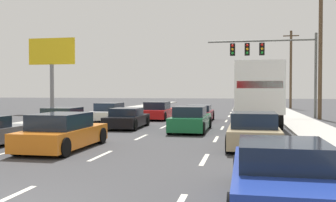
% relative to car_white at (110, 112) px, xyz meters
% --- Properties ---
extents(ground_plane, '(140.00, 140.00, 0.00)m').
position_rel_car_white_xyz_m(ground_plane, '(4.87, 4.80, -0.57)').
color(ground_plane, '#3D3D3F').
extents(sidewalk_right, '(2.48, 80.00, 0.14)m').
position_rel_car_white_xyz_m(sidewalk_right, '(13.06, -0.20, -0.50)').
color(sidewalk_right, '#B2AFA8').
rests_on(sidewalk_right, ground_plane).
extents(sidewalk_left, '(2.48, 80.00, 0.14)m').
position_rel_car_white_xyz_m(sidewalk_left, '(-3.32, -0.20, -0.50)').
color(sidewalk_left, '#B2AFA8').
rests_on(sidewalk_left, ground_plane).
extents(lane_markings, '(6.94, 52.00, 0.01)m').
position_rel_car_white_xyz_m(lane_markings, '(4.87, 0.87, -0.56)').
color(lane_markings, silver).
rests_on(lane_markings, ground_plane).
extents(car_white, '(1.87, 4.70, 1.24)m').
position_rel_car_white_xyz_m(car_white, '(0.00, 0.00, 0.00)').
color(car_white, white).
rests_on(car_white, ground_plane).
extents(car_yellow, '(2.06, 4.17, 1.22)m').
position_rel_car_white_xyz_m(car_yellow, '(-0.08, -6.99, -0.00)').
color(car_yellow, yellow).
rests_on(car_yellow, ground_plane).
extents(car_red, '(1.94, 4.55, 1.30)m').
position_rel_car_white_xyz_m(car_red, '(3.20, 1.52, 0.03)').
color(car_red, red).
rests_on(car_red, ground_plane).
extents(car_black, '(1.93, 4.14, 1.14)m').
position_rel_car_white_xyz_m(car_black, '(2.96, -5.19, -0.04)').
color(car_black, black).
rests_on(car_black, ground_plane).
extents(car_orange, '(1.89, 4.33, 1.32)m').
position_rel_car_white_xyz_m(car_orange, '(3.00, -13.10, 0.04)').
color(car_orange, orange).
rests_on(car_orange, ground_plane).
extents(car_maroon, '(1.93, 4.65, 1.14)m').
position_rel_car_white_xyz_m(car_maroon, '(6.42, 0.15, -0.03)').
color(car_maroon, maroon).
rests_on(car_maroon, ground_plane).
extents(car_green, '(1.83, 4.67, 1.32)m').
position_rel_car_white_xyz_m(car_green, '(6.73, -6.13, 0.02)').
color(car_green, '#196B38').
rests_on(car_green, ground_plane).
extents(box_truck, '(2.74, 8.89, 3.63)m').
position_rel_car_white_xyz_m(box_truck, '(10.16, -2.64, 1.54)').
color(box_truck, white).
rests_on(box_truck, ground_plane).
extents(car_tan, '(1.95, 4.22, 1.33)m').
position_rel_car_white_xyz_m(car_tan, '(9.82, -11.29, 0.03)').
color(car_tan, tan).
rests_on(car_tan, ground_plane).
extents(car_blue, '(1.88, 4.35, 1.22)m').
position_rel_car_white_xyz_m(car_blue, '(10.15, -18.59, -0.01)').
color(car_blue, '#1E389E').
rests_on(car_blue, ground_plane).
extents(traffic_signal_mast, '(8.39, 0.69, 6.56)m').
position_rel_car_white_xyz_m(traffic_signal_mast, '(11.05, 4.98, 4.44)').
color(traffic_signal_mast, '#595B56').
rests_on(traffic_signal_mast, ground_plane).
extents(utility_pole_mid, '(1.80, 0.28, 9.87)m').
position_rel_car_white_xyz_m(utility_pole_mid, '(14.95, 3.67, 4.51)').
color(utility_pole_mid, brown).
rests_on(utility_pole_mid, ground_plane).
extents(utility_pole_far, '(1.80, 0.28, 9.20)m').
position_rel_car_white_xyz_m(utility_pole_far, '(14.92, 21.05, 4.17)').
color(utility_pole_far, brown).
rests_on(utility_pole_far, ground_plane).
extents(roadside_billboard, '(4.56, 0.36, 7.00)m').
position_rel_car_white_xyz_m(roadside_billboard, '(-8.08, 6.64, 4.48)').
color(roadside_billboard, slate).
rests_on(roadside_billboard, ground_plane).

